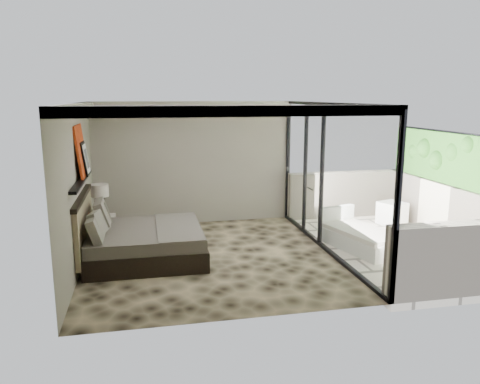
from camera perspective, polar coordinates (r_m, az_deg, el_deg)
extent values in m
plane|color=black|center=(8.71, -3.67, -7.95)|extent=(5.00, 5.00, 0.00)
cube|color=silver|center=(8.21, -3.93, 10.73)|extent=(4.50, 5.00, 0.02)
cube|color=gray|center=(10.78, -5.67, 3.49)|extent=(4.50, 0.02, 2.80)
cube|color=gray|center=(8.34, -19.22, 0.51)|extent=(0.02, 5.00, 2.80)
cube|color=white|center=(8.93, 10.65, 1.66)|extent=(0.08, 5.00, 2.80)
cube|color=beige|center=(9.94, 18.41, -6.41)|extent=(3.00, 5.00, 0.12)
cube|color=#C0B19C|center=(10.51, 25.01, -2.49)|extent=(0.30, 5.00, 1.10)
cube|color=black|center=(8.41, -18.78, 1.33)|extent=(0.12, 2.20, 0.05)
cube|color=black|center=(8.74, -11.35, -6.86)|extent=(2.05, 1.96, 0.35)
cube|color=#534E45|center=(8.66, -11.42, -5.08)|extent=(1.99, 1.90, 0.22)
cube|color=#4A4840|center=(8.65, -7.55, -4.19)|extent=(0.78, 1.94, 0.03)
cube|color=#90815C|center=(8.66, -18.50, -3.90)|extent=(0.08, 2.06, 0.98)
cube|color=black|center=(9.98, -16.25, -4.42)|extent=(0.56, 0.56, 0.47)
cone|color=black|center=(9.89, -16.61, -2.33)|extent=(0.21, 0.21, 0.19)
cone|color=black|center=(9.84, -16.67, -1.28)|extent=(0.21, 0.21, 0.19)
cylinder|color=beige|center=(9.79, -16.76, 0.20)|extent=(0.36, 0.36, 0.25)
cube|color=#A3510E|center=(8.67, -18.83, 4.79)|extent=(0.13, 0.90, 0.90)
cube|color=black|center=(8.77, -18.34, 3.90)|extent=(0.11, 0.50, 0.60)
cube|color=white|center=(11.35, 18.04, -2.48)|extent=(0.66, 0.66, 0.52)
cube|color=silver|center=(9.45, 14.55, -5.78)|extent=(1.26, 1.86, 0.30)
cube|color=beige|center=(9.40, 14.60, -4.66)|extent=(1.19, 1.75, 0.08)
cube|color=silver|center=(9.94, 11.63, -2.77)|extent=(0.85, 0.34, 0.37)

